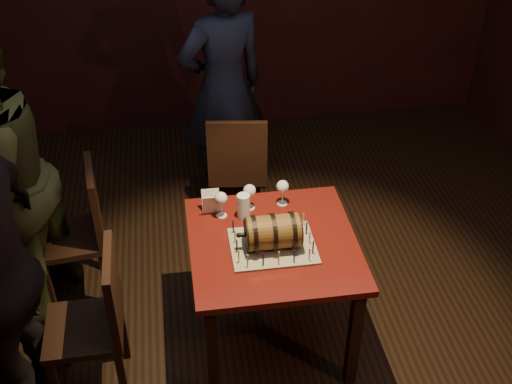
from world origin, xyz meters
TOP-DOWN VIEW (x-y plane):
  - room_shell at (0.00, 0.00)m, footprint 5.04×5.04m
  - pub_table at (0.12, -0.14)m, footprint 0.90×0.90m
  - cake_board at (0.11, -0.18)m, footprint 0.45×0.35m
  - barrel_cake at (0.11, -0.18)m, footprint 0.34×0.20m
  - birthday_candles at (0.11, -0.18)m, footprint 0.40×0.30m
  - wine_glass_left at (-0.13, 0.12)m, footprint 0.07×0.07m
  - wine_glass_mid at (0.03, 0.17)m, footprint 0.07×0.07m
  - wine_glass_right at (0.23, 0.18)m, footprint 0.07×0.07m
  - pint_of_ale at (-0.01, 0.10)m, footprint 0.07×0.07m
  - menu_card at (-0.19, 0.17)m, footprint 0.10×0.05m
  - chair_back at (0.06, 0.95)m, footprint 0.45×0.45m
  - chair_left_rear at (-0.96, 0.43)m, footprint 0.44×0.44m
  - chair_left_front at (-0.83, -0.34)m, footprint 0.41×0.41m
  - person_back at (0.01, 1.38)m, footprint 0.77×0.64m

SIDE VIEW (x-z plane):
  - chair_back at x=0.06m, z-range 0.06..0.99m
  - chair_left_rear at x=-0.96m, z-range 0.06..0.99m
  - chair_left_front at x=-0.83m, z-range 0.06..0.99m
  - pub_table at x=0.12m, z-range 0.27..1.02m
  - cake_board at x=0.11m, z-range 0.75..0.76m
  - birthday_candles at x=0.11m, z-range 0.76..0.85m
  - menu_card at x=-0.19m, z-range 0.75..0.88m
  - pint_of_ale at x=-0.01m, z-range 0.75..0.90m
  - barrel_cake at x=0.11m, z-range 0.75..0.95m
  - wine_glass_mid at x=0.03m, z-range 0.79..0.95m
  - wine_glass_left at x=-0.13m, z-range 0.79..0.95m
  - wine_glass_right at x=0.23m, z-range 0.79..0.95m
  - person_back at x=0.01m, z-range 0.00..1.81m
  - room_shell at x=0.00m, z-range 0.00..2.80m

